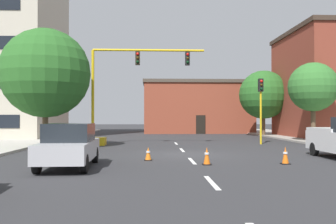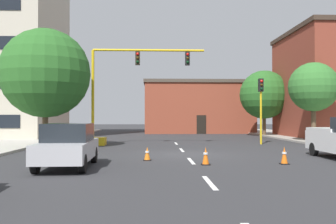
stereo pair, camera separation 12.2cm
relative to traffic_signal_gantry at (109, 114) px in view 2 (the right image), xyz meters
name	(u,v)px [view 2 (the right image)]	position (x,y,z in m)	size (l,w,h in m)	color
ground_plane	(185,154)	(4.88, -6.57, -2.23)	(160.00, 160.00, 0.00)	#2D2D30
sidewalk_left	(8,143)	(-7.58, 1.43, -2.16)	(6.00, 56.00, 0.14)	#B2ADA3
lane_stripe_seg_1	(209,182)	(4.88, -15.07, -2.22)	(0.16, 2.40, 0.01)	silver
lane_stripe_seg_2	(191,161)	(4.88, -9.57, -2.22)	(0.16, 2.40, 0.01)	silver
lane_stripe_seg_3	(182,150)	(4.88, -4.07, -2.22)	(0.16, 2.40, 0.01)	silver
lane_stripe_seg_4	(176,143)	(4.88, 1.43, -2.22)	(0.16, 2.40, 0.01)	silver
building_brick_center	(197,107)	(8.78, 21.41, 1.01)	(13.53, 9.62, 6.45)	brown
traffic_signal_gantry	(109,114)	(0.00, 0.00, 0.00)	(8.80, 1.20, 6.83)	yellow
traffic_light_pole_right	(261,96)	(11.03, 0.39, 1.30)	(0.32, 0.47, 4.80)	yellow
tree_right_mid	(313,87)	(15.41, 1.47, 2.05)	(3.76, 3.76, 6.18)	brown
tree_right_far	(264,95)	(14.69, 11.68, 2.08)	(5.03, 5.03, 6.83)	brown
tree_left_near	(45,73)	(-3.67, -2.63, 2.53)	(5.64, 5.64, 7.59)	brown
sedan_silver_mid_left	(68,145)	(-0.20, -11.52, -1.34)	(1.98, 4.55, 1.74)	#B7B7BC
traffic_cone_roadside_a	(206,156)	(5.35, -10.96, -1.86)	(0.36, 0.36, 0.75)	black
traffic_cone_roadside_b	(147,154)	(2.89, -9.31, -1.92)	(0.36, 0.36, 0.62)	black
traffic_cone_roadside_c	(284,156)	(8.71, -10.86, -1.86)	(0.36, 0.36, 0.75)	black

